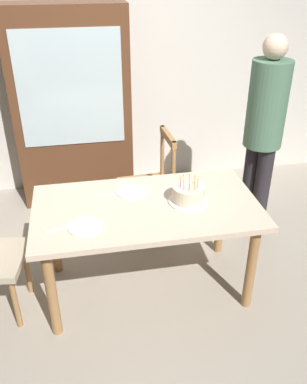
{
  "coord_description": "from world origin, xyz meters",
  "views": [
    {
      "loc": [
        -0.41,
        -2.4,
        2.25
      ],
      "look_at": [
        0.05,
        0.0,
        0.84
      ],
      "focal_mm": 38.66,
      "sensor_mm": 36.0,
      "label": 1
    }
  ],
  "objects": [
    {
      "name": "ground",
      "position": [
        0.0,
        0.0,
        0.0
      ],
      "size": [
        6.4,
        6.4,
        0.0
      ],
      "primitive_type": "plane",
      "color": "#9E9384"
    },
    {
      "name": "fork_far_side",
      "position": [
        -0.24,
        0.19,
        0.75
      ],
      "size": [
        0.18,
        0.04,
        0.01
      ],
      "primitive_type": "cube",
      "rotation": [
        0.0,
        0.0,
        -0.13
      ],
      "color": "silver",
      "rests_on": "dining_table"
    },
    {
      "name": "chair_spindle_back",
      "position": [
        0.15,
        0.75,
        0.46
      ],
      "size": [
        0.46,
        0.46,
        0.95
      ],
      "color": "#9E7042",
      "rests_on": "ground"
    },
    {
      "name": "plate_near_celebrant",
      "position": [
        -0.43,
        -0.19,
        0.75
      ],
      "size": [
        0.22,
        0.22,
        0.01
      ],
      "primitive_type": "cylinder",
      "color": "white",
      "rests_on": "dining_table"
    },
    {
      "name": "back_wall",
      "position": [
        0.0,
        1.85,
        1.3
      ],
      "size": [
        6.4,
        0.1,
        2.6
      ],
      "primitive_type": "cube",
      "color": "beige",
      "rests_on": "ground"
    },
    {
      "name": "birthday_cake",
      "position": [
        0.3,
        -0.01,
        0.8
      ],
      "size": [
        0.28,
        0.28,
        0.19
      ],
      "color": "silver",
      "rests_on": "dining_table"
    },
    {
      "name": "china_cabinet",
      "position": [
        -0.45,
        1.56,
        0.95
      ],
      "size": [
        1.1,
        0.45,
        1.9
      ],
      "color": "#56331E",
      "rests_on": "ground"
    },
    {
      "name": "fork_near_celebrant",
      "position": [
        -0.59,
        -0.18,
        0.75
      ],
      "size": [
        0.18,
        0.06,
        0.01
      ],
      "primitive_type": "cube",
      "rotation": [
        0.0,
        0.0,
        0.23
      ],
      "color": "silver",
      "rests_on": "dining_table"
    },
    {
      "name": "plate_far_side",
      "position": [
        -0.08,
        0.19,
        0.75
      ],
      "size": [
        0.22,
        0.22,
        0.01
      ],
      "primitive_type": "cylinder",
      "color": "white",
      "rests_on": "dining_table"
    },
    {
      "name": "person_guest",
      "position": [
        1.1,
        0.61,
        1.0
      ],
      "size": [
        0.32,
        0.32,
        1.74
      ],
      "color": "#262328",
      "rests_on": "ground"
    },
    {
      "name": "dining_table",
      "position": [
        0.0,
        0.0,
        0.65
      ],
      "size": [
        1.57,
        0.86,
        0.74
      ],
      "color": "beige",
      "rests_on": "ground"
    }
  ]
}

